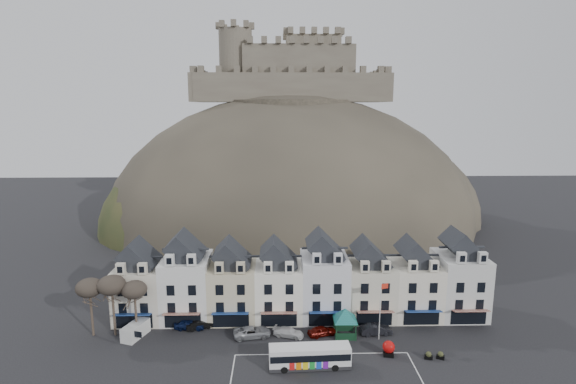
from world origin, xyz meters
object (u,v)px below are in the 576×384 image
object	(u,v)px
bus	(310,355)
white_van	(136,330)
car_charcoal	(376,329)
bus_shelter	(345,315)
car_maroon	(322,331)
car_white	(289,332)
red_buoy	(389,348)
car_silver	(252,332)
car_navy	(190,324)
car_black	(200,324)
flagpole	(381,307)

from	to	relation	value
bus	white_van	size ratio (longest dim) A/B	2.15
bus	car_charcoal	size ratio (longest dim) A/B	2.24
bus_shelter	car_maroon	world-z (taller)	bus_shelter
white_van	car_maroon	world-z (taller)	white_van
bus_shelter	white_van	distance (m)	28.71
car_white	car_maroon	bearing A→B (deg)	-70.50
red_buoy	car_silver	world-z (taller)	red_buoy
car_navy	car_charcoal	bearing A→B (deg)	-92.46
bus	car_black	distance (m)	17.88
car_white	white_van	bearing A→B (deg)	106.33
bus_shelter	car_charcoal	xyz separation A→B (m)	(4.38, 0.31, -2.40)
car_silver	car_white	size ratio (longest dim) A/B	1.20
bus	car_navy	world-z (taller)	bus
car_white	car_maroon	xyz separation A→B (m)	(4.60, 0.17, 0.07)
bus	car_charcoal	world-z (taller)	bus
bus_shelter	car_navy	world-z (taller)	bus_shelter
car_navy	car_maroon	size ratio (longest dim) A/B	1.09
red_buoy	car_charcoal	size ratio (longest dim) A/B	0.43
bus	flagpole	distance (m)	12.19
red_buoy	car_black	bearing A→B (deg)	163.33
bus	car_white	world-z (taller)	bus
car_white	car_silver	bearing A→B (deg)	107.42
bus_shelter	car_white	distance (m)	8.12
flagpole	car_black	world-z (taller)	flagpole
car_black	car_navy	bearing A→B (deg)	69.25
red_buoy	car_navy	distance (m)	27.52
red_buoy	car_maroon	xyz separation A→B (m)	(-7.94, 5.17, -0.30)
bus	red_buoy	distance (m)	10.47
car_navy	car_white	bearing A→B (deg)	-97.82
white_van	car_white	bearing A→B (deg)	18.31
bus_shelter	car_silver	xyz separation A→B (m)	(-12.70, 0.00, -2.42)
bus_shelter	car_black	xyz separation A→B (m)	(-20.25, 2.50, -2.49)
car_navy	white_van	bearing A→B (deg)	109.10
car_white	car_charcoal	bearing A→B (deg)	-71.11
car_navy	car_charcoal	size ratio (longest dim) A/B	0.98
car_white	bus_shelter	bearing A→B (deg)	-72.58
car_navy	bus	bearing A→B (deg)	-118.86
flagpole	bus	bearing A→B (deg)	-147.51
car_black	car_maroon	bearing A→B (deg)	-118.51
car_silver	car_maroon	world-z (taller)	car_silver
bus_shelter	car_silver	world-z (taller)	bus_shelter
white_van	car_navy	world-z (taller)	white_van
bus_shelter	red_buoy	bearing A→B (deg)	-45.06
bus_shelter	bus	bearing A→B (deg)	-125.02
flagpole	white_van	world-z (taller)	flagpole
flagpole	red_buoy	bearing A→B (deg)	-86.39
bus	white_van	distance (m)	24.53
car_navy	bus_shelter	bearing A→B (deg)	-94.24
car_navy	flagpole	bearing A→B (deg)	-95.34
car_black	car_charcoal	distance (m)	24.72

